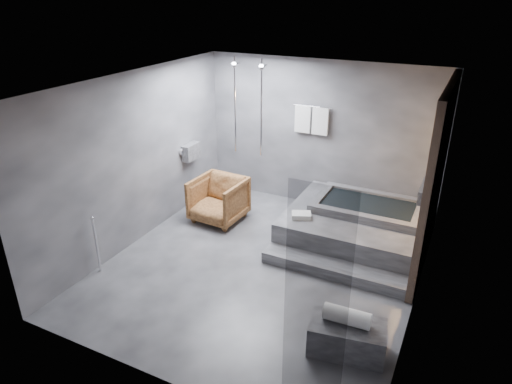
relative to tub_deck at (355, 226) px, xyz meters
The scene contains 7 objects.
room 2.02m from the tub_deck, 118.47° to the right, with size 5.00×5.04×2.82m.
tub_deck is the anchor object (origin of this frame).
tub_step 1.19m from the tub_deck, 90.00° to the right, with size 2.20×0.36×0.18m, color #38383A.
concrete_bench 2.70m from the tub_deck, 76.74° to the right, with size 0.88×0.48×0.40m, color #2F2F31.
driftwood_chair 2.47m from the tub_deck, behind, with size 0.87×0.89×0.81m, color #492812.
rolled_towel 2.69m from the tub_deck, 77.28° to the right, with size 0.20×0.20×0.54m, color white.
deck_towel 0.99m from the tub_deck, 143.32° to the right, with size 0.31×0.23×0.08m, color white.
Camera 1 is at (2.55, -5.39, 3.96)m, focal length 32.00 mm.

